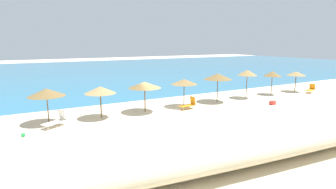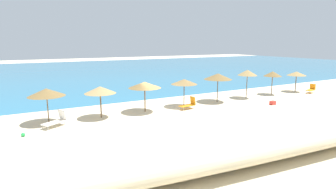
{
  "view_description": "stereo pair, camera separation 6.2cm",
  "coord_description": "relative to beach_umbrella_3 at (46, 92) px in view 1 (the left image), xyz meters",
  "views": [
    {
      "loc": [
        -9.95,
        -19.36,
        5.71
      ],
      "look_at": [
        1.36,
        1.04,
        1.23
      ],
      "focal_mm": 29.38,
      "sensor_mm": 36.0,
      "label": 1
    },
    {
      "loc": [
        -9.9,
        -19.39,
        5.71
      ],
      "look_at": [
        1.36,
        1.04,
        1.23
      ],
      "focal_mm": 29.38,
      "sensor_mm": 36.0,
      "label": 2
    }
  ],
  "objects": [
    {
      "name": "ground_plane",
      "position": [
        8.23,
        -1.37,
        -2.22
      ],
      "size": [
        160.0,
        160.0,
        0.0
      ],
      "primitive_type": "plane",
      "color": "beige"
    },
    {
      "name": "sea_water",
      "position": [
        8.23,
        33.96,
        -2.22
      ],
      "size": [
        160.0,
        60.23,
        0.01
      ],
      "primitive_type": "cube",
      "color": "teal",
      "rests_on": "ground_plane"
    },
    {
      "name": "dune_ridge",
      "position": [
        7.79,
        -10.52,
        -1.35
      ],
      "size": [
        50.11,
        9.83,
        1.74
      ],
      "primitive_type": "ellipsoid",
      "rotation": [
        0.0,
        0.0,
        -0.09
      ],
      "color": "beige",
      "rests_on": "ground_plane"
    },
    {
      "name": "beach_umbrella_3",
      "position": [
        0.0,
        0.0,
        0.0
      ],
      "size": [
        2.55,
        2.55,
        2.5
      ],
      "color": "brown",
      "rests_on": "ground_plane"
    },
    {
      "name": "beach_umbrella_4",
      "position": [
        3.68,
        -0.45,
        -0.07
      ],
      "size": [
        2.37,
        2.37,
        2.42
      ],
      "color": "brown",
      "rests_on": "ground_plane"
    },
    {
      "name": "beach_umbrella_5",
      "position": [
        7.37,
        -0.42,
        0.03
      ],
      "size": [
        2.68,
        2.68,
        2.51
      ],
      "color": "brown",
      "rests_on": "ground_plane"
    },
    {
      "name": "beach_umbrella_6",
      "position": [
        11.19,
        -0.39,
        0.02
      ],
      "size": [
        2.33,
        2.33,
        2.49
      ],
      "color": "brown",
      "rests_on": "ground_plane"
    },
    {
      "name": "beach_umbrella_7",
      "position": [
        15.1,
        -0.23,
        0.24
      ],
      "size": [
        2.69,
        2.69,
        2.75
      ],
      "color": "brown",
      "rests_on": "ground_plane"
    },
    {
      "name": "beach_umbrella_8",
      "position": [
        18.89,
        -0.24,
        0.4
      ],
      "size": [
        2.0,
        2.0,
        2.92
      ],
      "color": "brown",
      "rests_on": "ground_plane"
    },
    {
      "name": "beach_umbrella_9",
      "position": [
        22.71,
        -0.18,
        0.06
      ],
      "size": [
        1.93,
        1.93,
        2.56
      ],
      "color": "brown",
      "rests_on": "ground_plane"
    },
    {
      "name": "beach_umbrella_10",
      "position": [
        26.56,
        -0.29,
        -0.11
      ],
      "size": [
        2.12,
        2.12,
        2.35
      ],
      "color": "brown",
      "rests_on": "ground_plane"
    },
    {
      "name": "lounge_chair_0",
      "position": [
        27.42,
        -1.69,
        -1.78
      ],
      "size": [
        1.49,
        0.96,
        1.0
      ],
      "rotation": [
        0.0,
        0.0,
        1.84
      ],
      "color": "orange",
      "rests_on": "ground_plane"
    },
    {
      "name": "lounge_chair_1",
      "position": [
        0.37,
        -1.17,
        -1.8
      ],
      "size": [
        1.73,
        1.38,
        1.08
      ],
      "rotation": [
        0.0,
        0.0,
        2.1
      ],
      "color": "white",
      "rests_on": "ground_plane"
    },
    {
      "name": "lounge_chair_2",
      "position": [
        11.07,
        -1.36,
        -1.8
      ],
      "size": [
        1.52,
        0.79,
        1.04
      ],
      "rotation": [
        0.0,
        0.0,
        1.71
      ],
      "color": "orange",
      "rests_on": "ground_plane"
    },
    {
      "name": "beach_ball",
      "position": [
        -1.7,
        -2.44,
        -2.1
      ],
      "size": [
        0.25,
        0.25,
        0.25
      ],
      "primitive_type": "sphere",
      "color": "green",
      "rests_on": "ground_plane"
    },
    {
      "name": "cooler_box",
      "position": [
        18.72,
        -3.77,
        -2.04
      ],
      "size": [
        0.51,
        0.36,
        0.36
      ],
      "primitive_type": "cube",
      "rotation": [
        0.0,
        0.0,
        0.01
      ],
      "color": "red",
      "rests_on": "ground_plane"
    }
  ]
}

